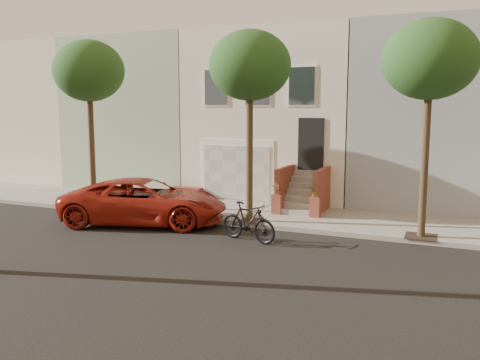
% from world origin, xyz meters
% --- Properties ---
extents(ground, '(90.00, 90.00, 0.00)m').
position_xyz_m(ground, '(0.00, 0.00, 0.00)').
color(ground, black).
rests_on(ground, ground).
extents(sidewalk, '(40.00, 3.70, 0.15)m').
position_xyz_m(sidewalk, '(0.00, 5.35, 0.07)').
color(sidewalk, gray).
rests_on(sidewalk, ground).
extents(house_row, '(33.10, 11.70, 7.00)m').
position_xyz_m(house_row, '(0.00, 11.19, 3.64)').
color(house_row, beige).
rests_on(house_row, sidewalk).
extents(tree_left, '(2.70, 2.57, 6.30)m').
position_xyz_m(tree_left, '(-5.50, 3.90, 5.26)').
color(tree_left, '#2D2116').
rests_on(tree_left, sidewalk).
extents(tree_mid, '(2.70, 2.57, 6.30)m').
position_xyz_m(tree_mid, '(1.00, 3.90, 5.26)').
color(tree_mid, '#2D2116').
rests_on(tree_mid, sidewalk).
extents(tree_right, '(2.70, 2.57, 6.30)m').
position_xyz_m(tree_right, '(6.50, 3.90, 5.26)').
color(tree_right, '#2D2116').
rests_on(tree_right, sidewalk).
extents(pickup_truck, '(6.05, 4.02, 1.54)m').
position_xyz_m(pickup_truck, '(-2.36, 2.69, 0.77)').
color(pickup_truck, maroon).
rests_on(pickup_truck, ground).
extents(motorcycle, '(2.02, 1.05, 1.17)m').
position_xyz_m(motorcycle, '(1.76, 1.91, 0.59)').
color(motorcycle, black).
rests_on(motorcycle, ground).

